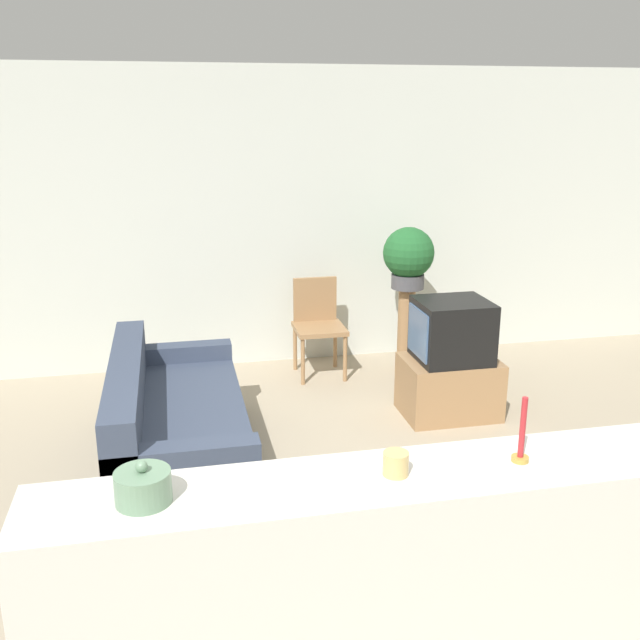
% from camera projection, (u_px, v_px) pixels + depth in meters
% --- Properties ---
extents(ground_plane, '(14.00, 14.00, 0.00)m').
position_uv_depth(ground_plane, '(342.00, 583.00, 3.64)').
color(ground_plane, tan).
extents(wall_back, '(9.00, 0.06, 2.70)m').
position_uv_depth(wall_back, '(254.00, 221.00, 6.47)').
color(wall_back, silver).
rests_on(wall_back, ground_plane).
extents(couch, '(0.85, 1.89, 0.77)m').
position_uv_depth(couch, '(175.00, 429.00, 4.73)').
color(couch, '#384256').
rests_on(couch, ground_plane).
extents(tv_stand, '(0.73, 0.52, 0.46)m').
position_uv_depth(tv_stand, '(449.00, 387.00, 5.59)').
color(tv_stand, '#9E754C').
rests_on(tv_stand, ground_plane).
extents(television, '(0.55, 0.50, 0.47)m').
position_uv_depth(television, '(451.00, 331.00, 5.45)').
color(television, black).
rests_on(television, tv_stand).
extents(wooden_chair, '(0.44, 0.44, 0.86)m').
position_uv_depth(wooden_chair, '(318.00, 321.00, 6.41)').
color(wooden_chair, '#9E754C').
rests_on(wooden_chair, ground_plane).
extents(plant_stand, '(0.15, 0.15, 0.78)m').
position_uv_depth(plant_stand, '(406.00, 330.00, 6.50)').
color(plant_stand, '#9E754C').
rests_on(plant_stand, ground_plane).
extents(potted_plant, '(0.46, 0.46, 0.55)m').
position_uv_depth(potted_plant, '(409.00, 256.00, 6.31)').
color(potted_plant, '#4C4C51').
rests_on(potted_plant, plant_stand).
extents(foreground_counter, '(2.75, 0.44, 0.97)m').
position_uv_depth(foreground_counter, '(382.00, 582.00, 2.89)').
color(foreground_counter, silver).
rests_on(foreground_counter, ground_plane).
extents(decorative_bowl, '(0.20, 0.20, 0.16)m').
position_uv_depth(decorative_bowl, '(143.00, 486.00, 2.55)').
color(decorative_bowl, gray).
rests_on(decorative_bowl, foreground_counter).
extents(candle_jar, '(0.10, 0.10, 0.09)m').
position_uv_depth(candle_jar, '(396.00, 464.00, 2.75)').
color(candle_jar, tan).
rests_on(candle_jar, foreground_counter).
extents(candlestick, '(0.07, 0.07, 0.28)m').
position_uv_depth(candlestick, '(522.00, 440.00, 2.84)').
color(candlestick, '#B7933D').
rests_on(candlestick, foreground_counter).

